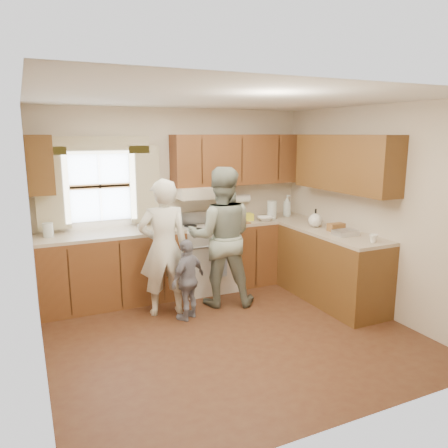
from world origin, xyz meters
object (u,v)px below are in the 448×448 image
woman_right (221,237)px  child (188,279)px  woman_left (164,248)px  stove (206,257)px

woman_right → child: woman_right is taller
woman_left → woman_right: woman_right is taller
stove → woman_left: (-0.79, -0.59, 0.36)m
stove → woman_left: bearing=-143.3°
child → woman_right: bearing=173.8°
stove → child: 1.04m
woman_left → child: 0.48m
woman_right → child: 0.74m
stove → child: size_ratio=1.10×
woman_right → child: bearing=48.1°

